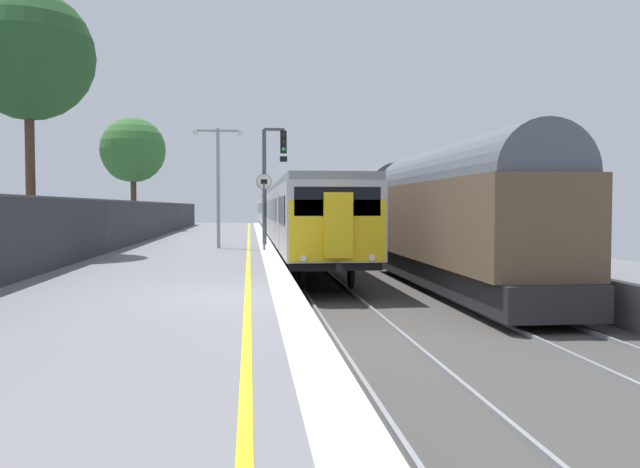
% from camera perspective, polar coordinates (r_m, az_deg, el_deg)
% --- Properties ---
extents(ground, '(17.40, 110.00, 1.21)m').
position_cam_1_polar(ground, '(12.77, 7.32, -7.90)').
color(ground, slate).
extents(commuter_train_at_platform, '(2.83, 63.23, 3.81)m').
position_cam_1_polar(commuter_train_at_platform, '(49.06, -3.41, 1.93)').
color(commuter_train_at_platform, '#B7B7BC').
rests_on(commuter_train_at_platform, ground).
extents(freight_train_adjacent_track, '(2.60, 28.22, 4.53)m').
position_cam_1_polar(freight_train_adjacent_track, '(27.57, 7.24, 1.98)').
color(freight_train_adjacent_track, '#232326').
rests_on(freight_train_adjacent_track, ground).
extents(signal_gantry, '(1.10, 0.24, 5.15)m').
position_cam_1_polar(signal_gantry, '(28.89, -4.39, 5.45)').
color(signal_gantry, '#47474C').
rests_on(signal_gantry, ground).
extents(speed_limit_sign, '(0.59, 0.08, 2.93)m').
position_cam_1_polar(speed_limit_sign, '(25.07, -4.94, 2.82)').
color(speed_limit_sign, '#59595B').
rests_on(speed_limit_sign, ground).
extents(platform_lamp_mid, '(2.00, 0.20, 4.83)m').
position_cam_1_polar(platform_lamp_mid, '(26.56, -8.93, 5.03)').
color(platform_lamp_mid, '#93999E').
rests_on(platform_lamp_mid, ground).
extents(background_tree_left, '(4.53, 4.53, 7.93)m').
position_cam_1_polar(background_tree_left, '(47.80, -16.24, 6.90)').
color(background_tree_left, '#473323').
rests_on(background_tree_left, ground).
extents(background_tree_centre, '(4.44, 4.44, 9.09)m').
position_cam_1_polar(background_tree_centre, '(24.87, -24.13, 13.94)').
color(background_tree_centre, '#473323').
rests_on(background_tree_centre, ground).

